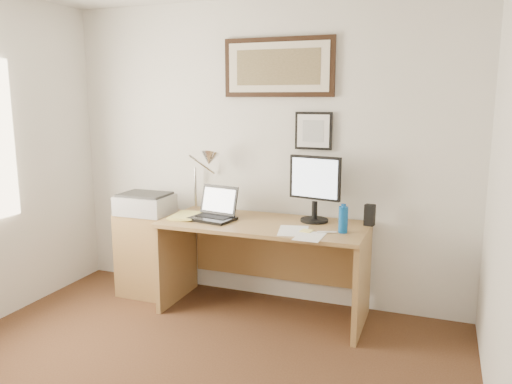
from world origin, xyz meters
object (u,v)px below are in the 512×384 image
at_px(printer, 145,204).
at_px(side_cabinet, 151,253).
at_px(laptop, 215,212).
at_px(lcd_monitor, 315,185).
at_px(desk, 267,248).
at_px(book, 174,215).
at_px(water_bottle, 343,220).

bearing_deg(printer, side_cabinet, 74.40).
xyz_separation_m(laptop, lcd_monitor, (0.77, 0.19, 0.23)).
height_order(side_cabinet, desk, desk).
bearing_deg(book, side_cabinet, 160.27).
xyz_separation_m(book, laptop, (0.35, 0.04, 0.05)).
height_order(book, printer, printer).
bearing_deg(desk, laptop, -165.06).
relative_size(side_cabinet, lcd_monitor, 1.40).
distance_m(side_cabinet, water_bottle, 1.78).
distance_m(water_bottle, book, 1.40).
relative_size(book, printer, 0.67).
bearing_deg(water_bottle, laptop, 177.20).
distance_m(lcd_monitor, printer, 1.47).
distance_m(desk, printer, 1.13).
bearing_deg(side_cabinet, laptop, -6.34).
height_order(desk, lcd_monitor, lcd_monitor).
height_order(water_bottle, printer, water_bottle).
bearing_deg(side_cabinet, book, -19.73).
bearing_deg(laptop, printer, 177.14).
relative_size(water_bottle, desk, 0.12).
bearing_deg(desk, printer, -176.02).
relative_size(lcd_monitor, printer, 1.18).
height_order(side_cabinet, laptop, laptop).
distance_m(book, printer, 0.33).
height_order(desk, laptop, laptop).
xyz_separation_m(book, lcd_monitor, (1.12, 0.23, 0.28)).
distance_m(water_bottle, printer, 1.72).
distance_m(desk, laptop, 0.51).
relative_size(laptop, printer, 0.86).
bearing_deg(water_bottle, desk, 165.91).
distance_m(water_bottle, desk, 0.74).
bearing_deg(lcd_monitor, side_cabinet, -175.26).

